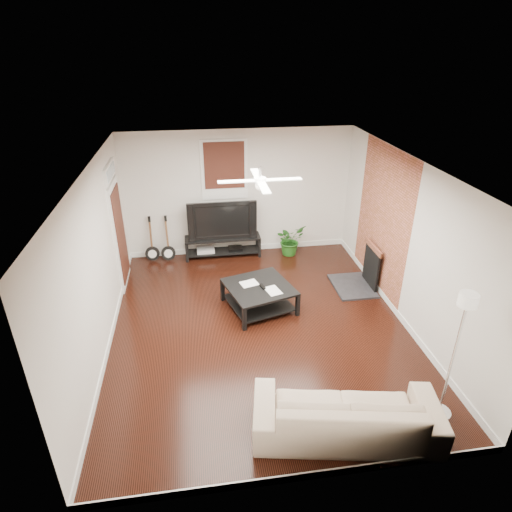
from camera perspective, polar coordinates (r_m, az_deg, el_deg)
The scene contains 14 objects.
room at distance 6.88m, azimuth 0.49°, elevation 0.37°, with size 5.01×6.01×2.81m.
brick_accent at distance 8.46m, azimuth 16.34°, elevation 4.46°, with size 0.02×2.20×2.80m, color #9B5332.
fireplace at distance 8.73m, azimuth 13.83°, elevation -1.31°, with size 0.80×1.10×0.92m, color black.
window_back at distance 9.42m, azimuth -4.20°, elevation 11.28°, with size 1.00×0.06×1.30m, color #38150F.
door_left at distance 8.73m, azimuth -17.74°, elevation 3.91°, with size 0.08×1.00×2.50m, color white.
tv_stand at distance 9.83m, azimuth -4.39°, elevation 1.29°, with size 1.69×0.45×0.47m, color black.
tv at distance 9.58m, azimuth -4.54°, elevation 4.95°, with size 1.51×0.20×0.87m, color black.
coffee_table at distance 7.94m, azimuth 0.40°, elevation -5.41°, with size 1.10×1.10×0.46m, color black.
sofa at distance 5.78m, azimuth 11.86°, elevation -19.52°, with size 2.29×0.90×0.67m, color #C8B696.
floor_lamp at distance 5.99m, azimuth 24.60°, elevation -12.14°, with size 0.31×0.31×1.87m, color silver, non-canonical shape.
potted_plant at distance 9.87m, azimuth 4.52°, elevation 2.14°, with size 0.64×0.55×0.71m, color #215E1A.
guitar_left at distance 9.73m, azimuth -13.73°, elevation 2.05°, with size 0.32×0.22×1.02m, color black, non-canonical shape.
guitar_right at distance 9.67m, azimuth -11.68°, elevation 2.12°, with size 0.32×0.22×1.02m, color black, non-canonical shape.
ceiling_fan at distance 6.43m, azimuth 0.54°, elevation 9.98°, with size 1.24×1.24×0.32m, color white, non-canonical shape.
Camera 1 is at (-0.97, -6.08, 4.47)m, focal length 30.25 mm.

